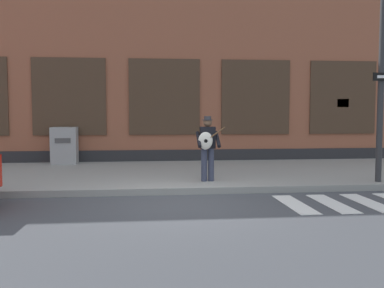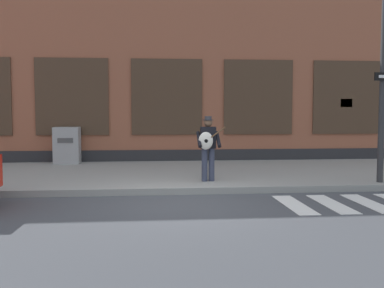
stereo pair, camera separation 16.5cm
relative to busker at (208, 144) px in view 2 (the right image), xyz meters
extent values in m
plane|color=#424449|center=(-0.84, -2.00, -1.09)|extent=(160.00, 160.00, 0.00)
cube|color=gray|center=(-0.84, 1.88, -1.01)|extent=(28.00, 5.67, 0.16)
cube|color=#99563D|center=(-0.84, 6.72, 3.31)|extent=(28.00, 4.00, 8.80)
cube|color=#28282B|center=(-0.84, 4.70, -0.82)|extent=(28.00, 0.04, 0.55)
cube|color=#473323|center=(-4.11, 4.69, 1.32)|extent=(2.48, 0.06, 2.65)
cube|color=black|center=(-4.11, 4.68, 1.32)|extent=(2.36, 0.03, 2.53)
cube|color=#473323|center=(-0.84, 4.69, 1.32)|extent=(2.48, 0.06, 2.65)
cube|color=black|center=(-0.84, 4.68, 1.32)|extent=(2.36, 0.03, 2.53)
cube|color=#473323|center=(2.42, 4.69, 1.32)|extent=(2.48, 0.06, 2.65)
cube|color=black|center=(2.42, 4.68, 1.32)|extent=(2.36, 0.03, 2.53)
cube|color=#473323|center=(5.68, 4.69, 1.32)|extent=(2.48, 0.06, 2.65)
cube|color=black|center=(5.68, 4.68, 1.32)|extent=(2.36, 0.03, 2.53)
cube|color=yellow|center=(5.68, 4.67, 1.12)|extent=(0.44, 0.02, 0.30)
cube|color=silver|center=(1.50, -2.25, -1.08)|extent=(0.42, 1.90, 0.01)
cube|color=silver|center=(2.30, -2.25, -1.08)|extent=(0.42, 1.90, 0.01)
cube|color=silver|center=(3.09, -2.25, -1.08)|extent=(0.42, 1.90, 0.01)
cylinder|color=#33384C|center=(0.10, 0.04, -0.52)|extent=(0.15, 0.15, 0.83)
cylinder|color=#33384C|center=(-0.08, 0.02, -0.52)|extent=(0.15, 0.15, 0.83)
cube|color=black|center=(0.01, 0.04, 0.17)|extent=(0.38, 0.22, 0.54)
sphere|color=brown|center=(0.01, 0.04, 0.55)|extent=(0.22, 0.22, 0.22)
cylinder|color=#333338|center=(0.01, 0.04, 0.61)|extent=(0.27, 0.28, 0.02)
cylinder|color=#333338|center=(0.01, 0.04, 0.66)|extent=(0.18, 0.18, 0.09)
cylinder|color=black|center=(0.25, -0.06, 0.13)|extent=(0.09, 0.51, 0.39)
cylinder|color=black|center=(-0.23, -0.06, 0.13)|extent=(0.09, 0.51, 0.39)
ellipsoid|color=silver|center=(-0.07, -0.14, 0.10)|extent=(0.36, 0.12, 0.44)
cylinder|color=black|center=(-0.07, -0.20, 0.10)|extent=(0.09, 0.01, 0.09)
cylinder|color=brown|center=(0.19, -0.16, 0.28)|extent=(0.47, 0.04, 0.34)
cylinder|color=#2D2D30|center=(4.25, -0.52, 1.68)|extent=(0.15, 0.15, 5.22)
cube|color=#9E9E9E|center=(-4.23, 4.27, -0.32)|extent=(0.84, 0.62, 1.22)
cube|color=#4C4C4C|center=(-4.23, 3.95, -0.14)|extent=(0.50, 0.02, 0.16)
camera|label=1|loc=(-1.60, -11.10, 0.84)|focal=42.00mm
camera|label=2|loc=(-1.43, -11.12, 0.84)|focal=42.00mm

